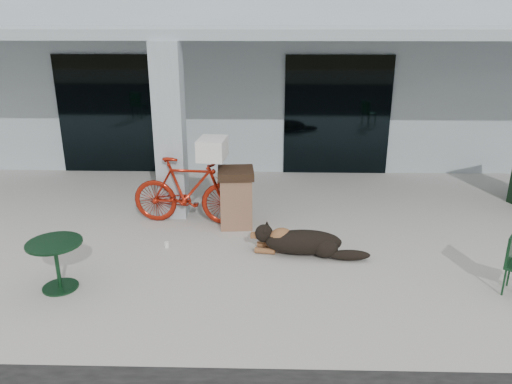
{
  "coord_description": "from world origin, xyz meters",
  "views": [
    {
      "loc": [
        0.25,
        -6.32,
        3.54
      ],
      "look_at": [
        0.06,
        0.77,
        1.0
      ],
      "focal_mm": 35.0,
      "sensor_mm": 36.0,
      "label": 1
    }
  ],
  "objects_px": {
    "cafe_table_near": "(57,265)",
    "trash_receptacle": "(236,198)",
    "dog": "(304,241)",
    "bicycle": "(189,191)"
  },
  "relations": [
    {
      "from": "cafe_table_near",
      "to": "trash_receptacle",
      "type": "xyz_separation_m",
      "value": [
        2.27,
        2.21,
        0.18
      ]
    },
    {
      "from": "dog",
      "to": "cafe_table_near",
      "type": "bearing_deg",
      "value": -153.35
    },
    {
      "from": "cafe_table_near",
      "to": "trash_receptacle",
      "type": "height_order",
      "value": "trash_receptacle"
    },
    {
      "from": "bicycle",
      "to": "trash_receptacle",
      "type": "relative_size",
      "value": 1.93
    },
    {
      "from": "bicycle",
      "to": "cafe_table_near",
      "type": "distance_m",
      "value": 2.73
    },
    {
      "from": "cafe_table_near",
      "to": "trash_receptacle",
      "type": "distance_m",
      "value": 3.17
    },
    {
      "from": "bicycle",
      "to": "cafe_table_near",
      "type": "bearing_deg",
      "value": 154.07
    },
    {
      "from": "dog",
      "to": "trash_receptacle",
      "type": "height_order",
      "value": "trash_receptacle"
    },
    {
      "from": "dog",
      "to": "cafe_table_near",
      "type": "height_order",
      "value": "cafe_table_near"
    },
    {
      "from": "bicycle",
      "to": "trash_receptacle",
      "type": "bearing_deg",
      "value": -90.85
    }
  ]
}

